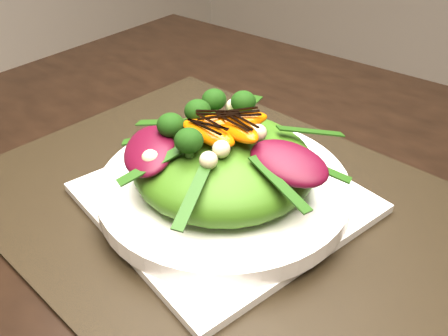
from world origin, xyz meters
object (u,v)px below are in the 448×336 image
Objects in this scene: salad_bowl at (224,187)px; orange_segment at (229,116)px; lettuce_mound at (224,164)px; plate_base at (224,198)px; placemat at (224,203)px.

orange_segment is at bearing 120.38° from salad_bowl.
lettuce_mound is at bearing -59.62° from orange_segment.
salad_bowl is 1.41× the size of lettuce_mound.
orange_segment reaches higher than plate_base.
orange_segment is (-0.02, 0.03, 0.04)m from lettuce_mound.
orange_segment reaches higher than lettuce_mound.
plate_base is 1.35× the size of lettuce_mound.
lettuce_mound is at bearing -90.00° from salad_bowl.
salad_bowl reaches higher than placemat.
placemat is 2.85× the size of lettuce_mound.
salad_bowl is (0.00, 0.00, 0.02)m from plate_base.
lettuce_mound is 0.05m from orange_segment.
plate_base is 0.02m from salad_bowl.
plate_base is (0.00, 0.00, 0.01)m from placemat.
lettuce_mound reaches higher than salad_bowl.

